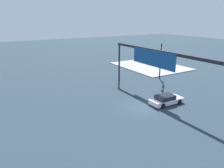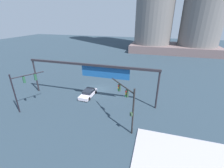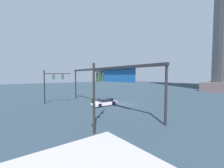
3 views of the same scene
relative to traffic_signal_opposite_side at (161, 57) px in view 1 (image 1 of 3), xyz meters
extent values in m
plane|color=#283845|center=(-7.56, 9.76, -4.13)|extent=(176.61, 176.61, 0.00)
cube|color=#A29EAA|center=(9.10, -5.88, -4.05)|extent=(15.11, 11.86, 0.15)
cylinder|color=black|center=(0.87, -0.90, -1.05)|extent=(0.21, 0.21, 6.16)
cylinder|color=black|center=(-0.93, 1.01, 1.40)|extent=(3.72, 3.94, 0.15)
cube|color=#283F2C|center=(-0.13, 0.16, 0.80)|extent=(0.41, 0.41, 0.95)
cylinder|color=red|center=(-0.25, 0.05, 1.09)|extent=(0.18, 0.19, 0.20)
cylinder|color=orange|center=(-0.25, 0.05, 0.79)|extent=(0.18, 0.19, 0.20)
cylinder|color=green|center=(-0.25, 0.05, 0.49)|extent=(0.18, 0.19, 0.20)
cube|color=#283F2C|center=(-1.39, 1.50, 0.80)|extent=(0.41, 0.41, 0.95)
cylinder|color=red|center=(-1.51, 1.39, 1.09)|extent=(0.18, 0.19, 0.20)
cylinder|color=orange|center=(-1.51, 1.39, 0.79)|extent=(0.18, 0.19, 0.20)
cylinder|color=green|center=(-1.51, 1.39, 0.49)|extent=(0.18, 0.19, 0.20)
cube|color=#283F2C|center=(0.69, -1.07, -1.21)|extent=(0.38, 0.38, 0.44)
cylinder|color=#242127|center=(3.53, 5.93, -1.10)|extent=(0.28, 0.28, 6.06)
cube|color=#242127|center=(-7.56, 5.93, 2.10)|extent=(22.58, 0.35, 0.35)
cube|color=#194F90|center=(-4.92, 6.15, 1.09)|extent=(8.11, 0.08, 2.12)
cube|color=silver|center=(-8.39, 6.56, -3.69)|extent=(1.94, 4.38, 0.55)
cube|color=black|center=(-8.38, 6.81, -3.17)|extent=(1.65, 2.30, 0.50)
cylinder|color=black|center=(-7.61, 5.19, -3.81)|extent=(0.24, 0.65, 0.64)
cylinder|color=black|center=(-9.27, 5.25, -3.81)|extent=(0.24, 0.65, 0.64)
cylinder|color=black|center=(-7.51, 7.86, -3.81)|extent=(0.24, 0.65, 0.64)
cylinder|color=black|center=(-9.17, 7.92, -3.81)|extent=(0.24, 0.65, 0.64)
cylinder|color=red|center=(8.51, -8.62, -3.70)|extent=(0.22, 0.22, 0.55)
sphere|color=red|center=(8.51, -8.62, -3.36)|extent=(0.18, 0.18, 0.18)
cylinder|color=red|center=(8.67, -8.62, -3.68)|extent=(0.12, 0.10, 0.10)
camera|label=1|loc=(-26.11, 25.16, 6.27)|focal=34.15mm
camera|label=2|loc=(2.70, -16.04, 9.20)|focal=24.56mm
camera|label=3|loc=(11.60, -7.23, 0.92)|focal=23.04mm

